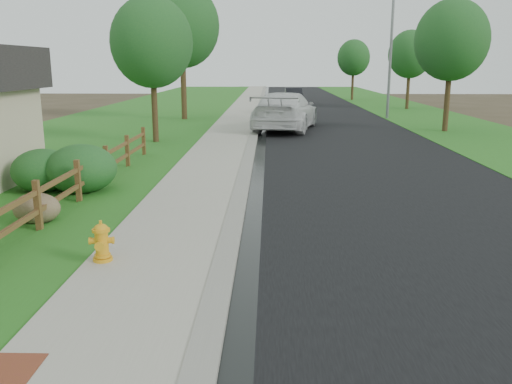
{
  "coord_description": "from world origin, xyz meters",
  "views": [
    {
      "loc": [
        1.16,
        -5.45,
        3.39
      ],
      "look_at": [
        0.88,
        5.67,
        0.77
      ],
      "focal_mm": 38.0,
      "sensor_mm": 36.0,
      "label": 1
    }
  ],
  "objects_px": {
    "dark_car_mid": "(286,102)",
    "white_suv": "(286,111)",
    "streetlight": "(389,40)",
    "fire_hydrant": "(102,242)",
    "ranch_fence": "(60,190)"
  },
  "relations": [
    {
      "from": "ranch_fence",
      "to": "fire_hydrant",
      "type": "xyz_separation_m",
      "value": [
        1.9,
        -3.11,
        -0.19
      ]
    },
    {
      "from": "dark_car_mid",
      "to": "white_suv",
      "type": "bearing_deg",
      "value": 71.72
    },
    {
      "from": "fire_hydrant",
      "to": "dark_car_mid",
      "type": "height_order",
      "value": "dark_car_mid"
    },
    {
      "from": "white_suv",
      "to": "streetlight",
      "type": "xyz_separation_m",
      "value": [
        6.54,
        6.36,
        3.89
      ]
    },
    {
      "from": "white_suv",
      "to": "dark_car_mid",
      "type": "height_order",
      "value": "white_suv"
    },
    {
      "from": "fire_hydrant",
      "to": "streetlight",
      "type": "distance_m",
      "value": 28.59
    },
    {
      "from": "streetlight",
      "to": "ranch_fence",
      "type": "bearing_deg",
      "value": -117.61
    },
    {
      "from": "white_suv",
      "to": "streetlight",
      "type": "height_order",
      "value": "streetlight"
    },
    {
      "from": "fire_hydrant",
      "to": "dark_car_mid",
      "type": "distance_m",
      "value": 29.69
    },
    {
      "from": "fire_hydrant",
      "to": "ranch_fence",
      "type": "bearing_deg",
      "value": 121.39
    },
    {
      "from": "fire_hydrant",
      "to": "white_suv",
      "type": "xyz_separation_m",
      "value": [
        3.7,
        19.96,
        0.58
      ]
    },
    {
      "from": "streetlight",
      "to": "fire_hydrant",
      "type": "bearing_deg",
      "value": -111.25
    },
    {
      "from": "ranch_fence",
      "to": "white_suv",
      "type": "xyz_separation_m",
      "value": [
        5.6,
        16.85,
        0.39
      ]
    },
    {
      "from": "streetlight",
      "to": "white_suv",
      "type": "bearing_deg",
      "value": -135.79
    },
    {
      "from": "white_suv",
      "to": "streetlight",
      "type": "distance_m",
      "value": 9.91
    }
  ]
}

